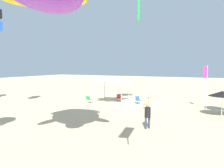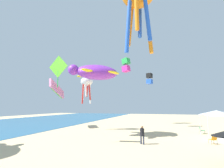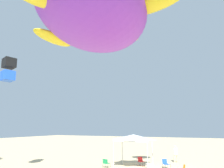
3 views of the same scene
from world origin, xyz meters
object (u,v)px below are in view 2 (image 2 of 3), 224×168
(kite_diamond_lime, at_px, (58,68))
(kite_octopus_white, at_px, (87,83))
(folding_chair_left_of_tent, at_px, (213,139))
(person_far_stroller, at_px, (142,133))
(cooler_box, at_px, (224,137))
(kite_turtle_purple, at_px, (96,72))
(kite_box_black, at_px, (149,79))
(folding_chair_right_of_tent, at_px, (201,130))
(canopy_tent, at_px, (216,113))
(kite_box_green, at_px, (126,65))
(kite_parafoil_pink, at_px, (57,89))

(kite_diamond_lime, height_order, kite_octopus_white, kite_diamond_lime)
(folding_chair_left_of_tent, xyz_separation_m, kite_octopus_white, (5.70, 15.88, 6.68))
(person_far_stroller, bearing_deg, cooler_box, -116.70)
(cooler_box, distance_m, kite_turtle_purple, 16.23)
(kite_turtle_purple, height_order, kite_box_black, kite_box_black)
(cooler_box, xyz_separation_m, kite_box_black, (9.37, 8.55, 8.22))
(folding_chair_left_of_tent, xyz_separation_m, folding_chair_right_of_tent, (6.86, -0.16, 0.00))
(canopy_tent, relative_size, folding_chair_left_of_tent, 4.25)
(canopy_tent, bearing_deg, kite_octopus_white, 86.23)
(cooler_box, relative_size, kite_box_black, 0.38)
(folding_chair_left_of_tent, relative_size, kite_turtle_purple, 0.12)
(canopy_tent, relative_size, person_far_stroller, 2.04)
(person_far_stroller, xyz_separation_m, kite_box_green, (18.23, 5.59, 11.12))
(canopy_tent, height_order, kite_box_black, kite_box_black)
(kite_box_black, bearing_deg, cooler_box, 149.39)
(folding_chair_right_of_tent, distance_m, kite_parafoil_pink, 23.22)
(folding_chair_right_of_tent, xyz_separation_m, person_far_stroller, (-8.83, 6.51, 0.53))
(cooler_box, xyz_separation_m, person_far_stroller, (-5.05, 8.07, 0.80))
(cooler_box, height_order, kite_diamond_lime, kite_diamond_lime)
(kite_box_green, relative_size, kite_parafoil_pink, 0.56)
(folding_chair_left_of_tent, distance_m, person_far_stroller, 6.67)
(person_far_stroller, bearing_deg, canopy_tent, -109.04)
(folding_chair_right_of_tent, relative_size, kite_diamond_lime, 0.25)
(folding_chair_left_of_tent, bearing_deg, kite_box_black, -79.93)
(cooler_box, relative_size, person_far_stroller, 0.43)
(person_far_stroller, height_order, kite_box_green, kite_box_green)
(kite_box_green, xyz_separation_m, kite_octopus_white, (-10.56, 3.94, -4.97))
(kite_turtle_purple, xyz_separation_m, kite_parafoil_pink, (5.85, 9.76, -1.36))
(kite_box_black, bearing_deg, folding_chair_right_of_tent, 158.35)
(canopy_tent, height_order, kite_box_green, kite_box_green)
(kite_parafoil_pink, bearing_deg, kite_box_green, -56.38)
(cooler_box, distance_m, person_far_stroller, 9.55)
(folding_chair_right_of_tent, distance_m, person_far_stroller, 10.98)
(kite_turtle_purple, bearing_deg, kite_box_green, -126.39)
(folding_chair_right_of_tent, distance_m, kite_diamond_lime, 19.45)
(kite_box_green, height_order, kite_octopus_white, kite_box_green)
(person_far_stroller, distance_m, kite_octopus_white, 13.69)
(kite_parafoil_pink, bearing_deg, cooler_box, -107.38)
(kite_box_black, bearing_deg, kite_turtle_purple, 79.99)
(kite_box_green, relative_size, kite_box_black, 1.54)
(folding_chair_right_of_tent, distance_m, kite_box_green, 19.25)
(person_far_stroller, height_order, kite_octopus_white, kite_octopus_white)
(kite_box_black, bearing_deg, canopy_tent, 153.51)
(person_far_stroller, bearing_deg, kite_turtle_purple, 3.05)
(cooler_box, height_order, kite_octopus_white, kite_octopus_white)
(folding_chair_right_of_tent, xyz_separation_m, kite_turtle_purple, (-5.53, 12.67, 7.35))
(kite_octopus_white, bearing_deg, folding_chair_right_of_tent, 78.16)
(canopy_tent, relative_size, kite_box_black, 1.79)
(kite_octopus_white, xyz_separation_m, kite_box_black, (6.76, -9.05, 1.27))
(folding_chair_left_of_tent, xyz_separation_m, person_far_stroller, (-1.96, 6.35, 0.53))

